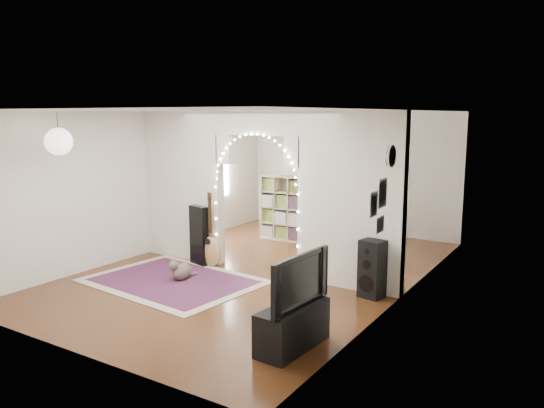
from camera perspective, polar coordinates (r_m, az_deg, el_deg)
The scene contains 25 objects.
floor at distance 9.15m, azimuth -1.39°, elevation -7.15°, with size 7.50×7.50×0.00m, color black.
ceiling at distance 8.77m, azimuth -1.46°, elevation 10.00°, with size 5.00×7.50×0.02m, color white.
wall_back at distance 12.14m, azimuth 8.37°, elevation 3.40°, with size 5.00×0.02×2.70m, color silver.
wall_front at distance 6.14m, azimuth -21.09°, elevation -3.15°, with size 5.00×0.02×2.70m, color silver.
wall_left at distance 10.44m, azimuth -12.97°, elevation 2.26°, with size 0.02×7.50×2.70m, color silver.
wall_right at distance 7.79m, azimuth 14.13°, elevation -0.21°, with size 0.02×7.50×2.70m, color silver.
divider_wall at distance 8.85m, azimuth -1.43°, elevation 1.72°, with size 5.00×0.20×2.70m.
fairy_lights at distance 8.73m, azimuth -1.90°, elevation 2.43°, with size 1.64×0.04×1.60m, color #FFEABF, non-canonical shape.
window at distance 11.73m, azimuth -6.68°, elevation 3.96°, with size 0.04×1.20×1.40m, color white.
wall_clock at distance 7.14m, azimuth 12.72°, elevation 5.05°, with size 0.31×0.31×0.03m, color white.
picture_frames at distance 6.84m, azimuth 11.43°, elevation -0.17°, with size 0.02×0.50×0.70m, color white, non-canonical shape.
paper_lantern at distance 8.34m, azimuth -21.97°, elevation 6.25°, with size 0.40×0.40×0.40m, color white.
ceiling_fan at distance 10.50m, azimuth 4.63°, elevation 8.26°, with size 1.10×1.10×0.30m, color gold, non-canonical shape.
area_rug at distance 8.73m, azimuth -10.58°, elevation -8.11°, with size 2.64×1.97×0.02m, color maroon.
guitar_case at distance 9.47m, azimuth -7.85°, elevation -3.37°, with size 0.40×0.13×1.06m, color black.
acoustic_guitar at distance 9.32m, azimuth -6.66°, elevation -3.82°, with size 0.45×0.16×1.11m.
tabby_cat at distance 8.72m, azimuth -9.79°, elevation -7.09°, with size 0.30×0.58×0.38m.
floor_speaker at distance 7.88m, azimuth 10.71°, elevation -6.88°, with size 0.38×0.35×0.85m.
media_console at distance 6.19m, azimuth 2.23°, elevation -13.07°, with size 0.40×1.00×0.50m, color black.
tv at distance 6.00m, azimuth 2.26°, elevation -8.13°, with size 1.07×0.14×0.62m, color black.
bookcase at distance 11.13m, azimuth 2.06°, elevation -0.49°, with size 1.34×0.34×1.38m, color #C2B28D.
dining_table at distance 11.18m, azimuth 6.31°, elevation -0.54°, with size 1.23×0.84×0.76m.
flower_vase at distance 11.16m, azimuth 6.32°, elevation 0.32°, with size 0.18×0.18×0.19m, color white.
dining_chair_left at distance 11.60m, azimuth 6.83°, elevation -2.20°, with size 0.60×0.62×0.57m, color brown.
dining_chair_right at distance 10.51m, azimuth 11.04°, elevation -3.70°, with size 0.54×0.56×0.51m, color brown.
Camera 1 is at (4.83, -7.32, 2.63)m, focal length 35.00 mm.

